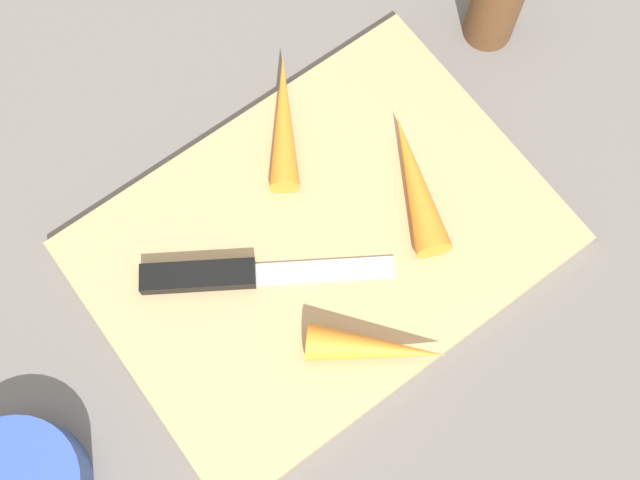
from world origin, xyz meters
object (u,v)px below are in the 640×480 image
cutting_board (320,242)px  carrot_shortest (376,349)px  carrot_longest (284,119)px  knife (215,276)px  carrot_medium (415,182)px

cutting_board → carrot_shortest: (-0.02, -0.10, 0.02)m
cutting_board → carrot_longest: size_ratio=2.95×
knife → cutting_board: bearing=17.5°
knife → carrot_shortest: (0.06, -0.12, 0.01)m
carrot_shortest → carrot_medium: bearing=81.3°
carrot_medium → carrot_longest: bearing=49.2°
knife → carrot_medium: (0.17, -0.03, 0.01)m
cutting_board → carrot_medium: bearing=-6.6°
knife → carrot_shortest: bearing=-29.1°
cutting_board → carrot_longest: carrot_longest is taller
carrot_longest → carrot_medium: bearing=-119.9°
carrot_medium → carrot_shortest: same height
knife → carrot_longest: (0.12, 0.08, 0.01)m
carrot_longest → knife: bearing=156.9°
carrot_longest → carrot_medium: (0.05, -0.11, 0.00)m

